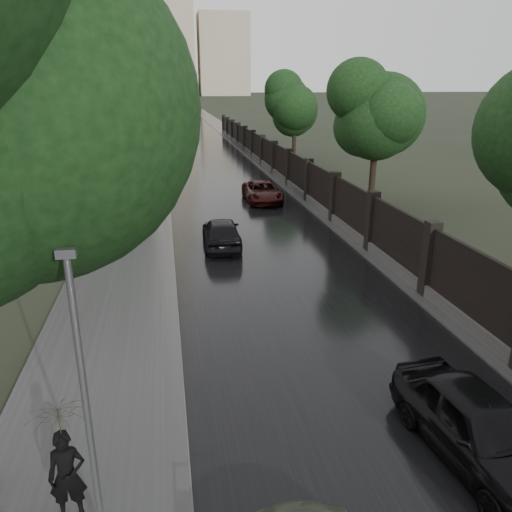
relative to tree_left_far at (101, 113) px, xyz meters
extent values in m
cube|color=black|center=(8.00, 160.00, -5.23)|extent=(8.00, 420.00, 0.02)
cube|color=#2D2D2D|center=(2.00, 160.00, -5.16)|extent=(4.00, 420.00, 0.16)
cube|color=#2D2D2D|center=(13.50, 160.00, -5.20)|extent=(3.00, 420.00, 0.08)
cube|color=#383533|center=(12.60, 2.00, -4.99)|extent=(0.40, 75.00, 0.50)
cube|color=black|center=(12.60, 2.00, -3.74)|extent=(0.15, 75.00, 2.00)
cube|color=black|center=(12.60, 40.00, -3.89)|extent=(0.45, 0.45, 2.70)
cylinder|color=black|center=(0.00, 0.00, -2.32)|extent=(0.36, 0.36, 5.85)
sphere|color=black|center=(0.00, 0.00, 0.02)|extent=(4.25, 4.25, 4.25)
cylinder|color=black|center=(15.50, -8.00, -2.48)|extent=(0.36, 0.36, 5.53)
sphere|color=black|center=(15.50, -8.00, -0.27)|extent=(4.08, 4.08, 4.08)
cylinder|color=black|center=(15.50, 10.00, -2.48)|extent=(0.36, 0.36, 5.53)
sphere|color=black|center=(15.50, 10.00, -0.27)|extent=(4.08, 4.08, 4.08)
cylinder|color=#59595E|center=(2.60, -28.50, -2.74)|extent=(0.10, 0.10, 5.00)
cube|color=#59595E|center=(2.60, -28.50, -0.19)|extent=(0.25, 0.12, 0.12)
cylinder|color=#59595E|center=(3.70, -5.00, -3.74)|extent=(0.12, 0.12, 3.00)
imported|color=#59595E|center=(3.70, -5.00, -1.74)|extent=(0.16, 0.20, 1.00)
sphere|color=#FF0C0C|center=(3.70, -5.15, -1.89)|extent=(0.14, 0.14, 0.14)
cube|color=black|center=(-10.00, 22.00, 4.76)|extent=(24.00, 18.00, 20.00)
cube|color=tan|center=(-24.00, 270.00, 16.76)|extent=(28.00, 22.00, 44.00)
cube|color=tan|center=(40.00, 270.00, 16.76)|extent=(28.00, 22.00, 44.00)
cube|color=tan|center=(8.00, 270.00, 24.76)|extent=(30.00, 30.00, 60.00)
imported|color=black|center=(6.20, -13.24, -4.54)|extent=(1.82, 4.16, 1.40)
imported|color=black|center=(9.60, -27.55, -4.51)|extent=(2.11, 4.41, 1.46)
imported|color=black|center=(9.77, -4.50, -4.62)|extent=(2.08, 4.49, 1.25)
imported|color=black|center=(2.01, -27.79, -4.25)|extent=(0.62, 0.42, 1.66)
imported|color=black|center=(2.01, -27.79, -2.92)|extent=(1.01, 1.03, 0.89)
camera|label=1|loc=(3.90, -34.75, 1.83)|focal=35.00mm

